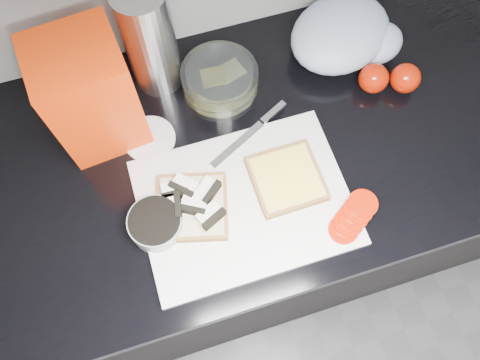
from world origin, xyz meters
name	(u,v)px	position (x,y,z in m)	size (l,w,h in m)	color
base_cabinet	(268,208)	(0.00, 1.20, 0.43)	(3.50, 0.60, 0.86)	black
countertop	(279,137)	(0.00, 1.20, 0.88)	(3.50, 0.64, 0.04)	black
cutting_board	(245,202)	(-0.12, 1.07, 0.91)	(0.40, 0.30, 0.01)	silver
bread_left	(192,205)	(-0.22, 1.09, 0.93)	(0.17, 0.17, 0.04)	beige
bread_right	(287,179)	(-0.03, 1.09, 0.92)	(0.14, 0.14, 0.02)	beige
tomato_slices	(353,217)	(0.07, 0.98, 0.92)	(0.12, 0.10, 0.02)	#AC1903
knife	(258,126)	(-0.04, 1.22, 0.92)	(0.19, 0.11, 0.01)	silver
seed_tub	(156,224)	(-0.29, 1.07, 0.93)	(0.10, 0.10, 0.05)	#959A99
tub_lid	(150,139)	(-0.26, 1.27, 0.90)	(0.11, 0.11, 0.01)	silver
glass_bowl	(220,81)	(-0.09, 1.34, 0.93)	(0.16, 0.16, 0.07)	silver
bread_bag	(91,95)	(-0.34, 1.32, 1.02)	(0.16, 0.15, 0.25)	#FB3304
steel_canister	(150,40)	(-0.21, 1.41, 1.02)	(0.10, 0.10, 0.25)	#BAB9BE
grocery_bag	(346,35)	(0.20, 1.36, 0.95)	(0.29, 0.26, 0.10)	silver
whole_tomatoes	(389,78)	(0.26, 1.24, 0.93)	(0.13, 0.08, 0.06)	#AC1903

